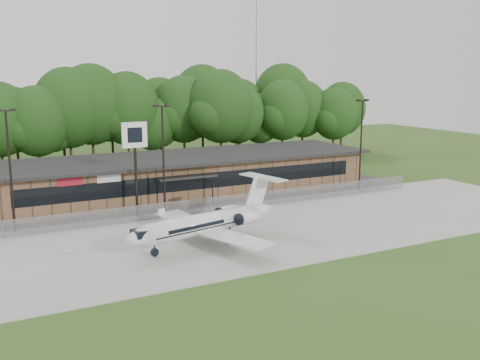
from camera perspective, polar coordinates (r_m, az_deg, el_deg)
ground at (r=38.59m, az=7.43°, el=-8.37°), size 160.00×160.00×0.00m
apron at (r=45.05m, az=1.65°, el=-5.35°), size 64.00×18.00×0.08m
parking_lot at (r=55.07m, az=-4.12°, el=-2.33°), size 50.00×9.00×0.06m
terminal at (r=58.65m, az=-5.85°, el=0.62°), size 41.00×11.65×4.30m
fence at (r=50.89m, az=-2.14°, el=-2.56°), size 46.00×0.04×1.52m
treeline at (r=75.00m, az=-11.00°, el=6.86°), size 72.00×12.00×15.00m
radio_mast at (r=88.85m, az=1.73°, el=10.92°), size 0.20×0.20×25.00m
light_pole_left at (r=46.93m, az=-23.37°, el=1.83°), size 1.55×0.30×10.23m
light_pole_mid at (r=49.45m, az=-8.19°, el=3.07°), size 1.55×0.30×10.23m
light_pole_right at (r=60.85m, az=12.79°, el=4.40°), size 1.55×0.30×10.23m
business_jet at (r=40.91m, az=-3.48°, el=-4.64°), size 14.14×12.72×4.78m
pole_sign at (r=48.89m, az=-11.16°, el=3.69°), size 2.29×0.32×8.71m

